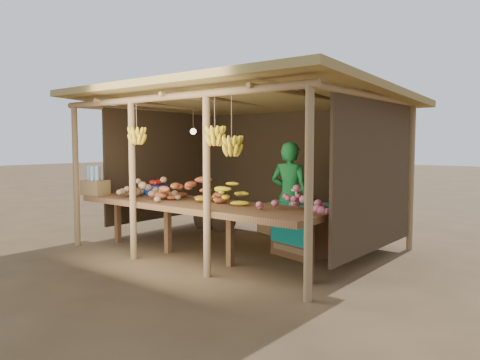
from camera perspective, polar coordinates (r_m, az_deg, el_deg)
The scene contains 13 objects.
ground at distance 7.34m, azimuth 0.00°, elevation -8.20°, with size 60.00×60.00×0.00m, color brown.
stall_structure at distance 7.15m, azimuth 0.16°, elevation 6.95°, with size 4.70×3.50×2.43m.
counter at distance 6.51m, azimuth -5.27°, elevation -3.25°, with size 3.90×1.05×0.80m.
potato_heap at distance 6.98m, azimuth -11.22°, elevation -0.77°, with size 0.99×0.60×0.37m, color #906F4A, non-canonical shape.
sweet_potato_heap at distance 6.65m, azimuth -6.04°, elevation -0.98°, with size 1.10×0.66×0.36m, color #A14B29, non-canonical shape.
onion_heap at distance 5.56m, azimuth 6.74°, elevation -2.07°, with size 0.91×0.55×0.36m, color #BF5D6C, non-canonical shape.
banana_pile at distance 6.34m, azimuth -1.64°, elevation -1.28°, with size 0.67×0.40×0.35m, color gold, non-canonical shape.
tomato_basin at distance 7.61m, azimuth -10.24°, elevation -1.01°, with size 0.43×0.43×0.23m.
bottle_box at distance 7.72m, azimuth -17.21°, elevation -0.43°, with size 0.41×0.35×0.46m.
vendor at distance 7.08m, azimuth 6.09°, elevation -1.96°, with size 0.60×0.39×1.64m, color #1A7832.
tarp_crate at distance 6.82m, azimuth 7.75°, elevation -5.79°, with size 0.96×0.88×0.98m.
carton_stack at distance 8.19m, azimuth 5.72°, elevation -4.70°, with size 1.02×0.50×0.70m.
burlap_sacks at distance 8.82m, azimuth -3.14°, elevation -4.16°, with size 0.93×0.49×0.66m.
Camera 1 is at (4.49, -5.57, 1.62)m, focal length 35.00 mm.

